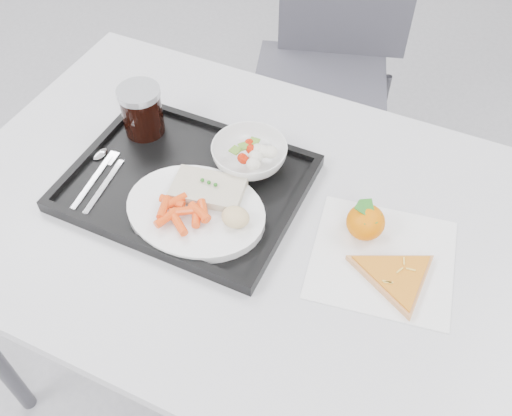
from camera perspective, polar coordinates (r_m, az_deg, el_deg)
name	(u,v)px	position (r m, az deg, el deg)	size (l,w,h in m)	color
table	(251,234)	(1.15, -0.54, -2.58)	(1.20, 0.80, 0.75)	#B8B8BA
chair	(331,51)	(1.88, 7.48, 15.29)	(0.53, 0.53, 0.93)	#3E3D46
tray	(186,184)	(1.14, -6.97, 2.37)	(0.45, 0.35, 0.03)	black
dinner_plate	(196,211)	(1.07, -6.04, -0.34)	(0.27, 0.27, 0.02)	white
fish_fillet	(208,189)	(1.08, -4.81, 1.93)	(0.15, 0.10, 0.03)	beige
bread_roll	(235,217)	(1.03, -2.06, -0.92)	(0.06, 0.06, 0.03)	#D8AC7C
salad_bowl	(249,155)	(1.15, -0.66, 5.34)	(0.15, 0.15, 0.05)	white
cola_glass	(142,110)	(1.22, -11.36, 9.60)	(0.09, 0.09, 0.11)	black
cutlery	(100,171)	(1.19, -15.34, 3.55)	(0.09, 0.17, 0.01)	silver
napkin	(382,259)	(1.05, 12.52, -4.98)	(0.29, 0.28, 0.00)	white
tangerine	(366,222)	(1.05, 10.90, -1.37)	(0.08, 0.08, 0.07)	#FF620A
pizza_slice	(396,276)	(1.03, 13.84, -6.66)	(0.19, 0.19, 0.02)	tan
carrot_pile	(182,211)	(1.05, -7.41, -0.33)	(0.11, 0.09, 0.02)	#F64913
salad_contents	(256,154)	(1.13, 0.04, 5.43)	(0.09, 0.08, 0.02)	#BA1C05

